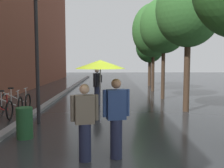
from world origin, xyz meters
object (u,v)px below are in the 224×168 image
at_px(street_tree_2, 164,26).
at_px(street_tree_3, 154,30).
at_px(street_tree_4, 150,47).
at_px(couple_under_umbrella, 101,96).
at_px(street_lamp_post, 37,47).
at_px(pedestrian_walking_midground, 97,86).
at_px(parked_bicycle_3, 16,101).
at_px(litter_bin, 25,123).
at_px(street_tree_1, 189,10).
at_px(parked_bicycle_2, 7,105).

xyz_separation_m(street_tree_2, street_tree_3, (-0.00, 3.52, 0.15)).
xyz_separation_m(street_tree_2, street_tree_4, (0.33, 7.32, -0.78)).
height_order(couple_under_umbrella, street_lamp_post, street_lamp_post).
height_order(street_tree_2, pedestrian_walking_midground, street_tree_2).
relative_size(street_tree_4, couple_under_umbrella, 2.11).
xyz_separation_m(street_tree_4, parked_bicycle_3, (-7.26, -10.49, -2.81)).
relative_size(litter_bin, pedestrian_walking_midground, 0.49).
xyz_separation_m(street_tree_2, litter_bin, (-5.18, -7.24, -3.54)).
relative_size(street_tree_2, pedestrian_walking_midground, 3.14).
height_order(street_tree_1, litter_bin, street_tree_1).
bearing_deg(street_lamp_post, parked_bicycle_3, 123.88).
bearing_deg(parked_bicycle_2, street_tree_4, 57.70).
bearing_deg(litter_bin, parked_bicycle_3, 113.21).
distance_m(street_tree_2, parked_bicycle_3, 8.42).
xyz_separation_m(street_tree_1, street_tree_4, (0.05, 10.84, -0.95)).
relative_size(street_tree_1, street_tree_3, 0.95).
bearing_deg(street_tree_3, street_tree_4, 85.03).
xyz_separation_m(street_tree_2, pedestrian_walking_midground, (-3.50, -1.95, -3.04)).
distance_m(parked_bicycle_3, pedestrian_walking_midground, 3.68).
distance_m(street_tree_1, pedestrian_walking_midground, 5.21).
distance_m(street_tree_2, pedestrian_walking_midground, 5.03).
bearing_deg(pedestrian_walking_midground, parked_bicycle_3, -160.45).
bearing_deg(street_lamp_post, street_tree_3, 60.23).
height_order(street_tree_1, street_tree_2, street_tree_1).
relative_size(street_tree_1, pedestrian_walking_midground, 3.26).
height_order(street_tree_1, pedestrian_walking_midground, street_tree_1).
relative_size(street_tree_2, parked_bicycle_2, 4.77).
xyz_separation_m(street_tree_1, street_lamp_post, (-5.53, -2.14, -1.58)).
bearing_deg(pedestrian_walking_midground, couple_under_umbrella, -86.09).
bearing_deg(litter_bin, street_tree_3, 64.30).
bearing_deg(parked_bicycle_3, street_tree_1, -2.84).
bearing_deg(couple_under_umbrella, street_tree_3, 76.09).
xyz_separation_m(street_tree_4, couple_under_umbrella, (-3.37, -16.06, -1.81)).
xyz_separation_m(parked_bicycle_3, street_lamp_post, (1.68, -2.50, 2.18)).
distance_m(couple_under_umbrella, street_lamp_post, 3.97).
height_order(street_tree_4, couple_under_umbrella, street_tree_4).
distance_m(street_tree_2, parked_bicycle_2, 8.83).
bearing_deg(pedestrian_walking_midground, street_lamp_post, -115.20).
xyz_separation_m(street_tree_1, couple_under_umbrella, (-3.32, -5.22, -2.76)).
bearing_deg(street_tree_2, street_tree_1, -85.44).
bearing_deg(street_tree_1, street_tree_2, 94.56).
bearing_deg(street_tree_4, street_tree_2, -92.58).
distance_m(parked_bicycle_3, street_lamp_post, 3.72).
bearing_deg(litter_bin, street_lamp_post, 92.61).
height_order(street_tree_3, pedestrian_walking_midground, street_tree_3).
height_order(street_tree_4, litter_bin, street_tree_4).
bearing_deg(street_tree_3, parked_bicycle_3, -136.04).
relative_size(street_tree_2, litter_bin, 6.44).
distance_m(street_tree_1, street_tree_2, 3.54).
relative_size(street_tree_2, street_tree_4, 1.22).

